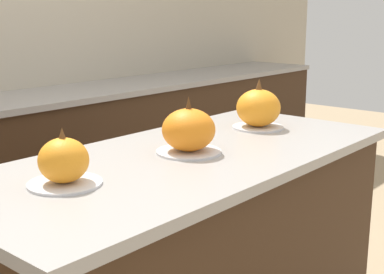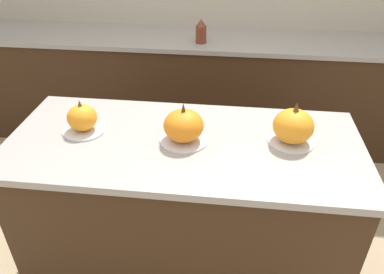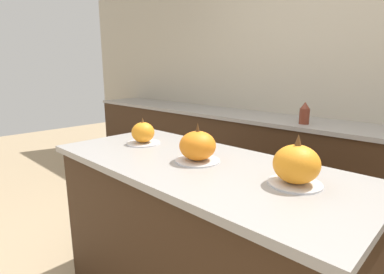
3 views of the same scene
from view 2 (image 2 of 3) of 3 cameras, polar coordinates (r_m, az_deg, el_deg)
name	(u,v)px [view 2 (image 2 of 3)]	position (r m, az deg, el deg)	size (l,w,h in m)	color
ground_plane	(185,266)	(2.36, -1.00, -19.04)	(12.00, 12.00, 0.00)	tan
kitchen_island	(185,211)	(2.03, -1.12, -11.19)	(1.67, 0.74, 0.90)	#382314
back_counter	(208,90)	(3.24, 2.39, 7.24)	(6.00, 0.60, 0.91)	#382314
pumpkin_cake_left	(82,119)	(1.87, -16.36, 2.64)	(0.21, 0.21, 0.17)	silver
pumpkin_cake_center	(183,127)	(1.71, -1.42, 1.60)	(0.23, 0.23, 0.20)	silver
pumpkin_cake_right	(293,127)	(1.76, 15.16, 1.48)	(0.21, 0.21, 0.21)	silver
bottle_tall	(201,31)	(2.93, 1.39, 15.78)	(0.08, 0.08, 0.18)	maroon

